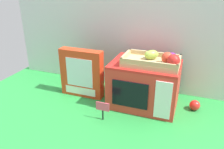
# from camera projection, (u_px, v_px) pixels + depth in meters

# --- Properties ---
(ground_plane) EXTENTS (1.70, 1.70, 0.00)m
(ground_plane) POSITION_uv_depth(u_px,v_px,m) (118.00, 101.00, 1.33)
(ground_plane) COLOR green
(ground_plane) RESTS_ON ground
(display_back_panel) EXTENTS (1.61, 0.03, 0.65)m
(display_back_panel) POSITION_uv_depth(u_px,v_px,m) (131.00, 37.00, 1.40)
(display_back_panel) COLOR silver
(display_back_panel) RESTS_ON ground
(toy_microwave) EXTENTS (0.36, 0.27, 0.25)m
(toy_microwave) POSITION_uv_depth(u_px,v_px,m) (144.00, 84.00, 1.25)
(toy_microwave) COLOR red
(toy_microwave) RESTS_ON ground
(food_groups_crate) EXTENTS (0.29, 0.17, 0.09)m
(food_groups_crate) POSITION_uv_depth(u_px,v_px,m) (156.00, 61.00, 1.15)
(food_groups_crate) COLOR tan
(food_groups_crate) RESTS_ON toy_microwave
(cookie_set_box) EXTENTS (0.26, 0.06, 0.29)m
(cookie_set_box) POSITION_uv_depth(u_px,v_px,m) (82.00, 73.00, 1.35)
(cookie_set_box) COLOR red
(cookie_set_box) RESTS_ON ground
(price_sign) EXTENTS (0.07, 0.01, 0.10)m
(price_sign) POSITION_uv_depth(u_px,v_px,m) (103.00, 108.00, 1.13)
(price_sign) COLOR black
(price_sign) RESTS_ON ground
(loose_toy_apple) EXTENTS (0.06, 0.06, 0.06)m
(loose_toy_apple) POSITION_uv_depth(u_px,v_px,m) (195.00, 105.00, 1.23)
(loose_toy_apple) COLOR red
(loose_toy_apple) RESTS_ON ground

